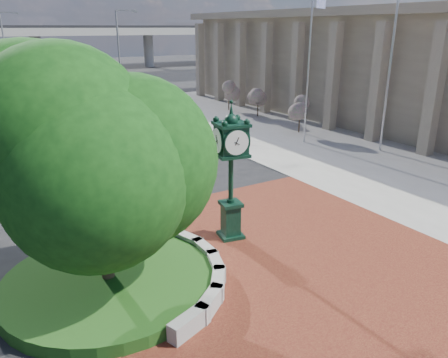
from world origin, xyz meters
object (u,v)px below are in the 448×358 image
parked_car (76,92)px  street_lamp_near (121,53)px  flagpole_b (308,66)px  post_clock (231,167)px  street_lamp_far (7,47)px  flagpole_a (391,55)px

parked_car → street_lamp_near: size_ratio=0.52×
flagpole_b → street_lamp_near: size_ratio=1.11×
parked_car → flagpole_b: size_ratio=0.47×
post_clock → flagpole_b: (11.55, 9.14, 2.21)m
street_lamp_near → street_lamp_far: 17.86m
flagpole_b → street_lamp_far: bearing=111.3°
parked_car → street_lamp_far: size_ratio=0.52×
flagpole_b → street_lamp_far: (-13.39, 34.40, 0.25)m
flagpole_a → street_lamp_far: 41.66m
flagpole_b → flagpole_a: bearing=-57.3°
post_clock → street_lamp_far: (-1.85, 43.54, 2.46)m
post_clock → parked_car: bearing=84.8°
post_clock → flagpole_a: size_ratio=0.44×
flagpole_a → flagpole_b: bearing=122.7°
flagpole_a → street_lamp_near: (-8.47, 22.27, -0.66)m
street_lamp_far → street_lamp_near: bearing=-65.1°
post_clock → flagpole_b: bearing=38.4°
parked_car → flagpole_b: (8.32, -26.26, 4.14)m
post_clock → street_lamp_far: 43.65m
parked_car → flagpole_b: 27.85m
post_clock → street_lamp_near: (5.68, 27.35, 2.38)m
post_clock → street_lamp_near: 28.03m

